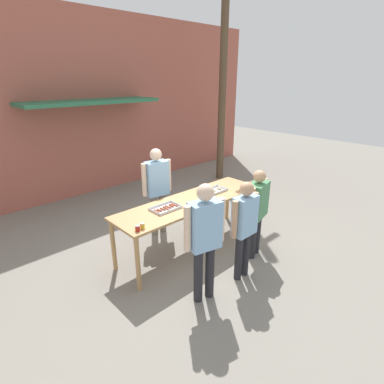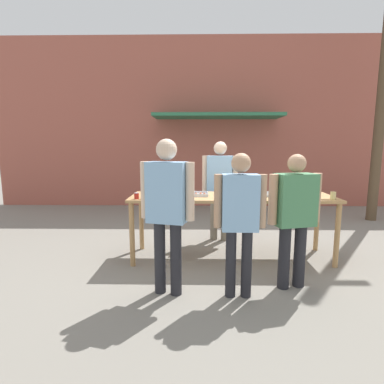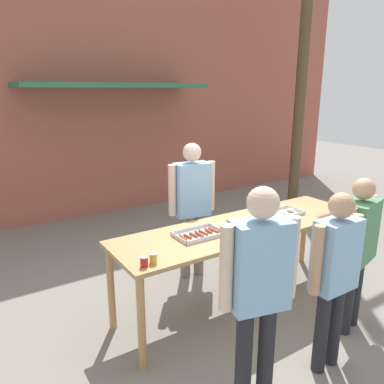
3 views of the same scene
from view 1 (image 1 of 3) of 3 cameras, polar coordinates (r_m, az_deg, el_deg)
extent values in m
plane|color=gray|center=(5.65, 0.00, -10.31)|extent=(24.00, 24.00, 0.00)
cube|color=#A85647|center=(8.24, -20.19, 15.01)|extent=(12.00, 0.12, 4.50)
cube|color=#2D704C|center=(7.73, -18.60, 16.00)|extent=(3.20, 1.00, 0.08)
cube|color=tan|center=(5.23, 0.00, -1.74)|extent=(2.92, 0.82, 0.04)
cylinder|color=tan|center=(4.46, -10.28, -13.32)|extent=(0.07, 0.07, 0.89)
cylinder|color=tan|center=(6.19, 11.66, -3.16)|extent=(0.07, 0.07, 0.89)
cylinder|color=tan|center=(4.98, -14.77, -9.81)|extent=(0.07, 0.07, 0.89)
cylinder|color=tan|center=(6.57, 6.77, -1.40)|extent=(0.07, 0.07, 0.89)
cube|color=silver|center=(4.89, -5.05, -3.22)|extent=(0.47, 0.30, 0.01)
cube|color=silver|center=(4.78, -3.95, -3.53)|extent=(0.47, 0.01, 0.03)
cube|color=silver|center=(4.99, -6.13, -2.48)|extent=(0.47, 0.01, 0.03)
cube|color=silver|center=(4.76, -7.24, -3.76)|extent=(0.01, 0.30, 0.03)
cube|color=silver|center=(5.01, -3.00, -2.26)|extent=(0.01, 0.30, 0.03)
cylinder|color=#A34C2D|center=(4.79, -6.78, -3.63)|extent=(0.03, 0.14, 0.03)
cylinder|color=#A34C2D|center=(4.81, -6.25, -3.45)|extent=(0.04, 0.11, 0.03)
cylinder|color=#A34C2D|center=(4.85, -5.62, -3.23)|extent=(0.04, 0.12, 0.03)
cylinder|color=#A34C2D|center=(4.88, -5.00, -3.06)|extent=(0.04, 0.15, 0.03)
cylinder|color=#A34C2D|center=(4.92, -4.56, -2.83)|extent=(0.03, 0.14, 0.02)
cylinder|color=#A34C2D|center=(4.96, -3.98, -2.59)|extent=(0.04, 0.12, 0.03)
cylinder|color=#A34C2D|center=(4.99, -3.42, -2.46)|extent=(0.04, 0.15, 0.02)
cube|color=silver|center=(5.63, 4.26, 0.13)|extent=(0.47, 0.28, 0.01)
cube|color=silver|center=(5.53, 5.30, -0.03)|extent=(0.47, 0.01, 0.03)
cube|color=silver|center=(5.70, 3.26, 0.69)|extent=(0.47, 0.01, 0.03)
cube|color=silver|center=(5.46, 2.64, -0.25)|extent=(0.01, 0.28, 0.03)
cube|color=silver|center=(5.78, 5.80, 0.88)|extent=(0.01, 0.28, 0.03)
ellipsoid|color=beige|center=(5.52, 3.27, 0.03)|extent=(0.08, 0.12, 0.05)
ellipsoid|color=beige|center=(5.62, 4.21, 0.35)|extent=(0.05, 0.09, 0.03)
ellipsoid|color=beige|center=(5.72, 5.18, 0.75)|extent=(0.07, 0.12, 0.04)
cylinder|color=#B22319|center=(4.26, -10.34, -6.86)|extent=(0.06, 0.06, 0.08)
cylinder|color=#B2B2B7|center=(4.24, -10.38, -6.34)|extent=(0.06, 0.06, 0.01)
cylinder|color=gold|center=(4.31, -9.43, -6.42)|extent=(0.06, 0.06, 0.08)
cylinder|color=#B2B2B7|center=(4.29, -9.46, -5.91)|extent=(0.06, 0.06, 0.01)
cylinder|color=#DBC67A|center=(5.97, 11.25, 1.53)|extent=(0.07, 0.07, 0.11)
cylinder|color=#756B5B|center=(5.93, -7.24, -4.36)|extent=(0.13, 0.13, 0.83)
cylinder|color=#756B5B|center=(6.01, -5.63, -3.92)|extent=(0.13, 0.13, 0.83)
cube|color=#84B2DB|center=(5.70, -6.73, 2.62)|extent=(0.45, 0.29, 0.65)
sphere|color=beige|center=(5.57, -6.93, 7.08)|extent=(0.22, 0.22, 0.22)
cylinder|color=beige|center=(5.58, -9.07, 2.28)|extent=(0.10, 0.10, 0.62)
cylinder|color=beige|center=(5.81, -4.49, 3.25)|extent=(0.10, 0.10, 0.62)
cylinder|color=#232328|center=(4.32, 3.39, -14.82)|extent=(0.13, 0.13, 0.83)
cylinder|color=#232328|center=(4.24, 1.17, -15.57)|extent=(0.13, 0.13, 0.83)
cube|color=#84B2DB|center=(3.89, 2.45, -6.36)|extent=(0.46, 0.32, 0.65)
sphere|color=beige|center=(3.70, 2.56, -0.08)|extent=(0.22, 0.22, 0.22)
cylinder|color=beige|center=(4.01, 5.58, -5.30)|extent=(0.09, 0.09, 0.62)
cylinder|color=beige|center=(3.77, -0.88, -7.03)|extent=(0.09, 0.09, 0.62)
cylinder|color=#232328|center=(5.43, 12.20, -7.71)|extent=(0.13, 0.13, 0.75)
cylinder|color=#232328|center=(5.26, 11.41, -8.63)|extent=(0.13, 0.13, 0.75)
cube|color=#478456|center=(5.06, 12.37, -1.51)|extent=(0.49, 0.35, 0.59)
sphere|color=tan|center=(4.92, 12.74, 2.94)|extent=(0.20, 0.20, 0.20)
cylinder|color=tan|center=(5.29, 13.43, -0.40)|extent=(0.10, 0.10, 0.56)
cylinder|color=tan|center=(4.81, 11.24, -2.41)|extent=(0.10, 0.10, 0.56)
cylinder|color=#232328|center=(4.82, 10.16, -11.44)|extent=(0.11, 0.11, 0.76)
cylinder|color=#232328|center=(4.71, 8.85, -12.25)|extent=(0.11, 0.11, 0.76)
cube|color=#84B2DB|center=(4.44, 10.03, -4.47)|extent=(0.38, 0.21, 0.60)
sphere|color=tan|center=(4.28, 10.38, 0.58)|extent=(0.20, 0.20, 0.20)
cylinder|color=tan|center=(4.60, 11.82, -3.42)|extent=(0.09, 0.09, 0.57)
cylinder|color=tan|center=(4.26, 8.12, -5.24)|extent=(0.09, 0.09, 0.57)
cylinder|color=brown|center=(8.95, 6.01, 23.54)|extent=(0.21, 0.21, 6.69)
camera|label=2|loc=(3.20, 55.95, -13.06)|focal=28.00mm
camera|label=3|loc=(1.20, 6.29, -9.39)|focal=35.00mm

